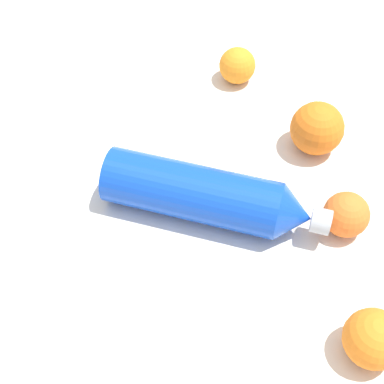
{
  "coord_description": "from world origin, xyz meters",
  "views": [
    {
      "loc": [
        0.12,
        0.47,
        0.65
      ],
      "look_at": [
        0.05,
        -0.02,
        0.04
      ],
      "focal_mm": 52.77,
      "sensor_mm": 36.0,
      "label": 1
    }
  ],
  "objects": [
    {
      "name": "orange_2",
      "position": [
        -0.13,
        0.23,
        0.04
      ],
      "size": [
        0.07,
        0.07,
        0.07
      ],
      "primitive_type": "sphere",
      "color": "orange",
      "rests_on": "ground_plane"
    },
    {
      "name": "orange_1",
      "position": [
        -0.16,
        0.05,
        0.03
      ],
      "size": [
        0.06,
        0.06,
        0.06
      ],
      "primitive_type": "sphere",
      "color": "orange",
      "rests_on": "ground_plane"
    },
    {
      "name": "water_bottle",
      "position": [
        0.02,
        -0.01,
        0.04
      ],
      "size": [
        0.31,
        0.19,
        0.08
      ],
      "rotation": [
        0.0,
        0.0,
        2.72
      ],
      "color": "blue",
      "rests_on": "ground_plane"
    },
    {
      "name": "orange_3",
      "position": [
        -0.07,
        -0.29,
        0.03
      ],
      "size": [
        0.06,
        0.06,
        0.06
      ],
      "primitive_type": "sphere",
      "color": "orange",
      "rests_on": "ground_plane"
    },
    {
      "name": "ground_plane",
      "position": [
        0.0,
        0.0,
        0.0
      ],
      "size": [
        2.4,
        2.4,
        0.0
      ],
      "primitive_type": "plane",
      "color": "silver"
    },
    {
      "name": "orange_0",
      "position": [
        -0.16,
        -0.11,
        0.04
      ],
      "size": [
        0.08,
        0.08,
        0.08
      ],
      "primitive_type": "sphere",
      "color": "orange",
      "rests_on": "ground_plane"
    }
  ]
}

